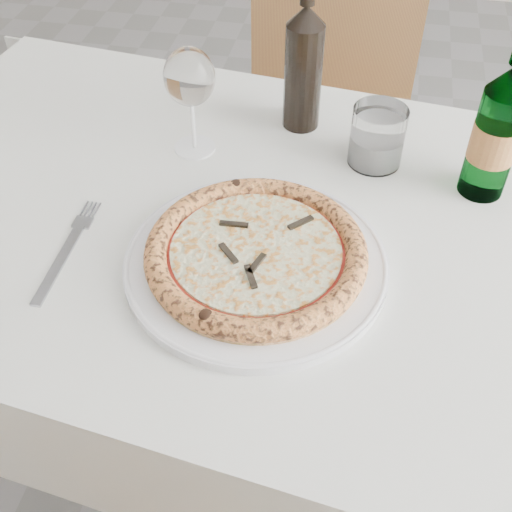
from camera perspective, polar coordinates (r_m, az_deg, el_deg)
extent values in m
cube|color=brown|center=(0.96, 1.15, 2.19)|extent=(1.35, 0.87, 0.04)
cube|color=white|center=(0.94, 1.17, 3.22)|extent=(1.41, 0.94, 0.01)
cube|color=white|center=(1.32, 4.19, 10.66)|extent=(1.33, 0.01, 0.22)
cube|color=white|center=(0.81, -4.29, -21.65)|extent=(1.33, 0.01, 0.22)
cylinder|color=brown|center=(1.59, -17.79, 2.09)|extent=(0.06, 0.06, 0.71)
cube|color=brown|center=(1.65, 6.64, 10.36)|extent=(0.48, 0.48, 0.04)
cube|color=brown|center=(1.70, 7.32, 21.02)|extent=(0.43, 0.09, 0.46)
cylinder|color=brown|center=(1.96, 11.43, 7.36)|extent=(0.04, 0.04, 0.43)
cylinder|color=brown|center=(1.68, 12.28, -0.26)|extent=(0.04, 0.04, 0.43)
cylinder|color=brown|center=(1.94, 0.56, 7.99)|extent=(0.04, 0.04, 0.43)
cylinder|color=brown|center=(1.66, -0.28, 0.40)|extent=(0.04, 0.04, 0.43)
cylinder|color=white|center=(0.87, 0.00, -0.61)|extent=(0.36, 0.36, 0.01)
torus|color=white|center=(0.86, 0.00, -0.38)|extent=(0.35, 0.35, 0.01)
cylinder|color=#ECAD72|center=(0.86, 0.00, 0.00)|extent=(0.29, 0.29, 0.01)
torus|color=#D88541|center=(0.85, 0.00, 0.38)|extent=(0.30, 0.30, 0.03)
cylinder|color=#B93217|center=(0.85, 0.00, 0.38)|extent=(0.25, 0.25, 0.00)
cylinder|color=beige|center=(0.85, 0.00, 0.53)|extent=(0.23, 0.23, 0.00)
cube|color=#30281D|center=(0.84, 1.94, 0.48)|extent=(0.04, 0.01, 0.00)
cube|color=#30281D|center=(0.88, 1.49, 2.61)|extent=(0.02, 0.04, 0.00)
cube|color=#30281D|center=(0.88, -2.87, 2.89)|extent=(0.04, 0.03, 0.00)
cube|color=#30281D|center=(0.84, -2.13, 0.05)|extent=(0.04, 0.03, 0.00)
cube|color=#30281D|center=(0.81, 0.44, -1.81)|extent=(0.02, 0.04, 0.00)
cube|color=#989CA5|center=(0.91, -17.19, -0.78)|extent=(0.02, 0.16, 0.00)
cube|color=#989CA5|center=(0.97, -15.02, 3.13)|extent=(0.03, 0.02, 0.00)
cylinder|color=#989CA5|center=(0.99, -14.91, 4.33)|extent=(0.00, 0.04, 0.00)
cylinder|color=#989CA5|center=(0.99, -14.56, 4.29)|extent=(0.00, 0.04, 0.00)
cylinder|color=#989CA5|center=(0.99, -14.20, 4.24)|extent=(0.00, 0.04, 0.00)
cylinder|color=#989CA5|center=(0.99, -13.85, 4.20)|extent=(0.00, 0.04, 0.00)
cylinder|color=white|center=(1.08, -5.44, 9.57)|extent=(0.07, 0.07, 0.00)
cylinder|color=white|center=(1.06, -5.61, 11.65)|extent=(0.01, 0.01, 0.09)
ellipsoid|color=white|center=(1.01, -5.95, 15.57)|extent=(0.08, 0.08, 0.09)
cylinder|color=white|center=(1.04, 10.73, 10.41)|extent=(0.09, 0.09, 0.10)
cylinder|color=silver|center=(1.05, 10.56, 9.36)|extent=(0.08, 0.08, 0.05)
cylinder|color=#2B7D40|center=(1.00, 20.34, 9.29)|extent=(0.07, 0.07, 0.17)
cylinder|color=gold|center=(1.00, 20.41, 9.54)|extent=(0.07, 0.07, 0.06)
cylinder|color=black|center=(1.10, 4.19, 15.56)|extent=(0.06, 0.06, 0.18)
cone|color=black|center=(1.05, 4.51, 20.59)|extent=(0.06, 0.06, 0.03)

